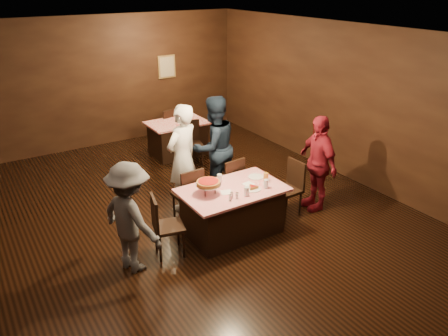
{
  "coord_description": "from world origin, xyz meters",
  "views": [
    {
      "loc": [
        -2.46,
        -5.05,
        3.76
      ],
      "look_at": [
        0.9,
        0.25,
        1.0
      ],
      "focal_mm": 35.0,
      "sensor_mm": 36.0,
      "label": 1
    }
  ],
  "objects_px": {
    "chair_far_right": "(228,182)",
    "glass_amber": "(266,177)",
    "diner_red_shirt": "(317,163)",
    "chair_far_left": "(187,193)",
    "main_table": "(232,211)",
    "chair_end_right": "(287,189)",
    "pizza_stand": "(208,183)",
    "glass_front_right": "(266,184)",
    "glass_back": "(220,178)",
    "diner_navy_hoodie": "(214,147)",
    "back_table": "(178,138)",
    "diner_grey_knit": "(130,218)",
    "chair_back_far": "(166,127)",
    "glass_front_left": "(247,191)",
    "chair_back_near": "(192,144)",
    "plate_empty": "(256,177)",
    "diner_white_jacket": "(182,158)",
    "chair_end_left": "(169,225)"
  },
  "relations": [
    {
      "from": "main_table",
      "to": "chair_back_near",
      "type": "distance_m",
      "value": 2.87
    },
    {
      "from": "back_table",
      "to": "diner_grey_knit",
      "type": "distance_m",
      "value": 4.3
    },
    {
      "from": "chair_far_right",
      "to": "glass_amber",
      "type": "distance_m",
      "value": 0.9
    },
    {
      "from": "chair_far_left",
      "to": "glass_amber",
      "type": "relative_size",
      "value": 6.79
    },
    {
      "from": "diner_white_jacket",
      "to": "chair_end_right",
      "type": "bearing_deg",
      "value": 118.36
    },
    {
      "from": "pizza_stand",
      "to": "glass_front_right",
      "type": "height_order",
      "value": "pizza_stand"
    },
    {
      "from": "plate_empty",
      "to": "glass_back",
      "type": "height_order",
      "value": "glass_back"
    },
    {
      "from": "glass_front_right",
      "to": "glass_amber",
      "type": "distance_m",
      "value": 0.25
    },
    {
      "from": "pizza_stand",
      "to": "glass_back",
      "type": "height_order",
      "value": "pizza_stand"
    },
    {
      "from": "back_table",
      "to": "glass_amber",
      "type": "relative_size",
      "value": 9.29
    },
    {
      "from": "chair_far_left",
      "to": "glass_front_left",
      "type": "distance_m",
      "value": 1.2
    },
    {
      "from": "main_table",
      "to": "chair_end_right",
      "type": "bearing_deg",
      "value": -0.0
    },
    {
      "from": "main_table",
      "to": "diner_navy_hoodie",
      "type": "distance_m",
      "value": 1.49
    },
    {
      "from": "chair_far_left",
      "to": "glass_front_right",
      "type": "distance_m",
      "value": 1.36
    },
    {
      "from": "glass_amber",
      "to": "glass_back",
      "type": "bearing_deg",
      "value": 151.7
    },
    {
      "from": "glass_back",
      "to": "diner_white_jacket",
      "type": "bearing_deg",
      "value": 103.5
    },
    {
      "from": "chair_end_right",
      "to": "chair_back_far",
      "type": "relative_size",
      "value": 1.0
    },
    {
      "from": "main_table",
      "to": "chair_back_far",
      "type": "bearing_deg",
      "value": 79.0
    },
    {
      "from": "chair_far_right",
      "to": "chair_back_near",
      "type": "distance_m",
      "value": 2.05
    },
    {
      "from": "chair_far_left",
      "to": "glass_amber",
      "type": "xyz_separation_m",
      "value": [
        1.0,
        -0.8,
        0.37
      ]
    },
    {
      "from": "diner_grey_knit",
      "to": "glass_amber",
      "type": "bearing_deg",
      "value": -109.33
    },
    {
      "from": "main_table",
      "to": "diner_navy_hoodie",
      "type": "xyz_separation_m",
      "value": [
        0.46,
        1.31,
        0.55
      ]
    },
    {
      "from": "glass_amber",
      "to": "diner_red_shirt",
      "type": "bearing_deg",
      "value": -1.14
    },
    {
      "from": "chair_back_far",
      "to": "glass_front_left",
      "type": "distance_m",
      "value": 4.44
    },
    {
      "from": "chair_end_right",
      "to": "chair_back_near",
      "type": "xyz_separation_m",
      "value": [
        -0.31,
        2.76,
        0.0
      ]
    },
    {
      "from": "chair_far_right",
      "to": "diner_white_jacket",
      "type": "distance_m",
      "value": 0.9
    },
    {
      "from": "glass_front_left",
      "to": "glass_amber",
      "type": "bearing_deg",
      "value": 24.44
    },
    {
      "from": "chair_far_right",
      "to": "pizza_stand",
      "type": "height_order",
      "value": "pizza_stand"
    },
    {
      "from": "plate_empty",
      "to": "pizza_stand",
      "type": "bearing_deg",
      "value": -173.99
    },
    {
      "from": "diner_navy_hoodie",
      "to": "diner_red_shirt",
      "type": "distance_m",
      "value": 1.85
    },
    {
      "from": "pizza_stand",
      "to": "glass_front_left",
      "type": "height_order",
      "value": "pizza_stand"
    },
    {
      "from": "chair_end_right",
      "to": "diner_red_shirt",
      "type": "relative_size",
      "value": 0.56
    },
    {
      "from": "chair_far_right",
      "to": "diner_grey_knit",
      "type": "distance_m",
      "value": 2.24
    },
    {
      "from": "main_table",
      "to": "chair_end_right",
      "type": "height_order",
      "value": "chair_end_right"
    },
    {
      "from": "main_table",
      "to": "chair_end_left",
      "type": "distance_m",
      "value": 1.1
    },
    {
      "from": "main_table",
      "to": "diner_red_shirt",
      "type": "bearing_deg",
      "value": -2.43
    },
    {
      "from": "glass_back",
      "to": "chair_far_left",
      "type": "bearing_deg",
      "value": 127.87
    },
    {
      "from": "main_table",
      "to": "glass_front_right",
      "type": "relative_size",
      "value": 11.43
    },
    {
      "from": "back_table",
      "to": "glass_amber",
      "type": "bearing_deg",
      "value": -93.09
    },
    {
      "from": "pizza_stand",
      "to": "back_table",
      "type": "bearing_deg",
      "value": 70.79
    },
    {
      "from": "diner_navy_hoodie",
      "to": "glass_front_right",
      "type": "xyz_separation_m",
      "value": [
        -0.01,
        -1.56,
        -0.1
      ]
    },
    {
      "from": "chair_end_right",
      "to": "diner_white_jacket",
      "type": "xyz_separation_m",
      "value": [
        -1.36,
        1.16,
        0.46
      ]
    },
    {
      "from": "chair_far_right",
      "to": "glass_front_right",
      "type": "distance_m",
      "value": 1.07
    },
    {
      "from": "chair_far_left",
      "to": "glass_front_right",
      "type": "height_order",
      "value": "chair_far_left"
    },
    {
      "from": "glass_back",
      "to": "chair_far_right",
      "type": "bearing_deg",
      "value": 45.0
    },
    {
      "from": "chair_end_left",
      "to": "diner_navy_hoodie",
      "type": "relative_size",
      "value": 0.51
    },
    {
      "from": "back_table",
      "to": "diner_red_shirt",
      "type": "relative_size",
      "value": 0.77
    },
    {
      "from": "chair_back_far",
      "to": "glass_amber",
      "type": "xyz_separation_m",
      "value": [
        -0.19,
        -4.11,
        0.37
      ]
    },
    {
      "from": "chair_far_right",
      "to": "chair_back_near",
      "type": "bearing_deg",
      "value": -107.22
    },
    {
      "from": "chair_far_right",
      "to": "chair_end_right",
      "type": "height_order",
      "value": "same"
    }
  ]
}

